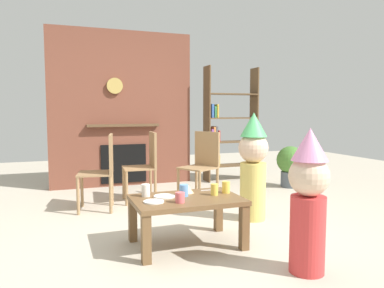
{
  "coord_description": "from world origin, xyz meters",
  "views": [
    {
      "loc": [
        -1.19,
        -3.25,
        1.18
      ],
      "look_at": [
        0.15,
        0.4,
        0.83
      ],
      "focal_mm": 34.74,
      "sensor_mm": 36.0,
      "label": 1
    }
  ],
  "objects_px": {
    "paper_cup_far_right": "(180,197)",
    "paper_cup_near_left": "(184,190)",
    "paper_plate_rear": "(154,202)",
    "dining_chair_left": "(103,167)",
    "birthday_cake_slice": "(188,189)",
    "bookshelf": "(226,130)",
    "potted_plant_tall": "(290,164)",
    "paper_plate_front": "(164,196)",
    "child_in_pink": "(253,163)",
    "dining_chair_right": "(202,162)",
    "paper_cup_near_right": "(226,187)",
    "dining_chair_middle": "(146,162)",
    "paper_cup_far_left": "(214,189)",
    "coffee_table": "(187,206)",
    "paper_cup_center": "(146,190)",
    "child_with_cone_hat": "(308,197)"
  },
  "relations": [
    {
      "from": "paper_plate_rear",
      "to": "dining_chair_right",
      "type": "height_order",
      "value": "dining_chair_right"
    },
    {
      "from": "paper_plate_front",
      "to": "child_in_pink",
      "type": "distance_m",
      "value": 1.19
    },
    {
      "from": "child_with_cone_hat",
      "to": "dining_chair_middle",
      "type": "relative_size",
      "value": 1.17
    },
    {
      "from": "paper_plate_rear",
      "to": "dining_chair_right",
      "type": "relative_size",
      "value": 0.19
    },
    {
      "from": "coffee_table",
      "to": "birthday_cake_slice",
      "type": "distance_m",
      "value": 0.21
    },
    {
      "from": "paper_cup_center",
      "to": "birthday_cake_slice",
      "type": "distance_m",
      "value": 0.4
    },
    {
      "from": "paper_cup_near_right",
      "to": "dining_chair_middle",
      "type": "height_order",
      "value": "dining_chair_middle"
    },
    {
      "from": "child_with_cone_hat",
      "to": "child_in_pink",
      "type": "bearing_deg",
      "value": -50.74
    },
    {
      "from": "child_in_pink",
      "to": "potted_plant_tall",
      "type": "height_order",
      "value": "child_in_pink"
    },
    {
      "from": "paper_plate_rear",
      "to": "dining_chair_right",
      "type": "distance_m",
      "value": 1.87
    },
    {
      "from": "dining_chair_right",
      "to": "potted_plant_tall",
      "type": "distance_m",
      "value": 1.63
    },
    {
      "from": "paper_cup_far_right",
      "to": "child_with_cone_hat",
      "type": "relative_size",
      "value": 0.08
    },
    {
      "from": "paper_cup_center",
      "to": "dining_chair_middle",
      "type": "height_order",
      "value": "dining_chair_middle"
    },
    {
      "from": "paper_plate_front",
      "to": "dining_chair_left",
      "type": "height_order",
      "value": "dining_chair_left"
    },
    {
      "from": "dining_chair_middle",
      "to": "paper_cup_far_right",
      "type": "bearing_deg",
      "value": 89.56
    },
    {
      "from": "paper_cup_far_left",
      "to": "child_in_pink",
      "type": "bearing_deg",
      "value": 36.4
    },
    {
      "from": "dining_chair_left",
      "to": "dining_chair_middle",
      "type": "height_order",
      "value": "same"
    },
    {
      "from": "dining_chair_left",
      "to": "paper_cup_near_left",
      "type": "bearing_deg",
      "value": 121.3
    },
    {
      "from": "potted_plant_tall",
      "to": "paper_cup_far_right",
      "type": "bearing_deg",
      "value": -141.31
    },
    {
      "from": "child_in_pink",
      "to": "dining_chair_left",
      "type": "distance_m",
      "value": 1.75
    },
    {
      "from": "paper_cup_near_right",
      "to": "paper_plate_front",
      "type": "bearing_deg",
      "value": 176.23
    },
    {
      "from": "potted_plant_tall",
      "to": "paper_plate_front",
      "type": "bearing_deg",
      "value": -145.58
    },
    {
      "from": "bookshelf",
      "to": "coffee_table",
      "type": "xyz_separation_m",
      "value": [
        -1.64,
        -2.67,
        -0.51
      ]
    },
    {
      "from": "paper_cup_near_left",
      "to": "potted_plant_tall",
      "type": "height_order",
      "value": "potted_plant_tall"
    },
    {
      "from": "child_in_pink",
      "to": "coffee_table",
      "type": "bearing_deg",
      "value": 0.0
    },
    {
      "from": "paper_cup_near_left",
      "to": "paper_plate_rear",
      "type": "bearing_deg",
      "value": -158.35
    },
    {
      "from": "bookshelf",
      "to": "paper_cup_center",
      "type": "distance_m",
      "value": 3.2
    },
    {
      "from": "bookshelf",
      "to": "coffee_table",
      "type": "height_order",
      "value": "bookshelf"
    },
    {
      "from": "paper_cup_far_right",
      "to": "paper_cup_near_left",
      "type": "bearing_deg",
      "value": 63.02
    },
    {
      "from": "potted_plant_tall",
      "to": "paper_cup_center",
      "type": "bearing_deg",
      "value": -148.27
    },
    {
      "from": "paper_cup_center",
      "to": "child_in_pink",
      "type": "relative_size",
      "value": 0.09
    },
    {
      "from": "paper_cup_near_right",
      "to": "potted_plant_tall",
      "type": "bearing_deg",
      "value": 42.31
    },
    {
      "from": "paper_cup_far_right",
      "to": "coffee_table",
      "type": "bearing_deg",
      "value": 53.24
    },
    {
      "from": "bookshelf",
      "to": "potted_plant_tall",
      "type": "bearing_deg",
      "value": -51.72
    },
    {
      "from": "paper_cup_far_left",
      "to": "child_with_cone_hat",
      "type": "relative_size",
      "value": 0.1
    },
    {
      "from": "dining_chair_right",
      "to": "child_in_pink",
      "type": "bearing_deg",
      "value": 72.43
    },
    {
      "from": "paper_plate_front",
      "to": "dining_chair_middle",
      "type": "height_order",
      "value": "dining_chair_middle"
    },
    {
      "from": "paper_cup_center",
      "to": "dining_chair_middle",
      "type": "distance_m",
      "value": 1.57
    },
    {
      "from": "birthday_cake_slice",
      "to": "paper_cup_near_left",
      "type": "bearing_deg",
      "value": -126.05
    },
    {
      "from": "paper_cup_near_left",
      "to": "paper_plate_rear",
      "type": "xyz_separation_m",
      "value": [
        -0.3,
        -0.12,
        -0.05
      ]
    },
    {
      "from": "paper_plate_rear",
      "to": "paper_cup_near_left",
      "type": "bearing_deg",
      "value": 21.65
    },
    {
      "from": "paper_cup_near_right",
      "to": "dining_chair_right",
      "type": "height_order",
      "value": "dining_chair_right"
    },
    {
      "from": "bookshelf",
      "to": "dining_chair_middle",
      "type": "relative_size",
      "value": 2.11
    },
    {
      "from": "bookshelf",
      "to": "child_with_cone_hat",
      "type": "height_order",
      "value": "bookshelf"
    },
    {
      "from": "paper_cup_near_left",
      "to": "birthday_cake_slice",
      "type": "distance_m",
      "value": 0.14
    },
    {
      "from": "paper_plate_rear",
      "to": "dining_chair_left",
      "type": "height_order",
      "value": "dining_chair_left"
    },
    {
      "from": "dining_chair_right",
      "to": "potted_plant_tall",
      "type": "bearing_deg",
      "value": 162.81
    },
    {
      "from": "coffee_table",
      "to": "dining_chair_left",
      "type": "height_order",
      "value": "dining_chair_left"
    },
    {
      "from": "birthday_cake_slice",
      "to": "dining_chair_right",
      "type": "distance_m",
      "value": 1.48
    },
    {
      "from": "dining_chair_right",
      "to": "birthday_cake_slice",
      "type": "bearing_deg",
      "value": 34.56
    }
  ]
}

